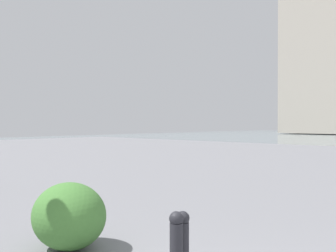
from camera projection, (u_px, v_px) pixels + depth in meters
shrub_round at (69, 216)px, 4.97m from camera, size 1.05×0.94×0.89m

